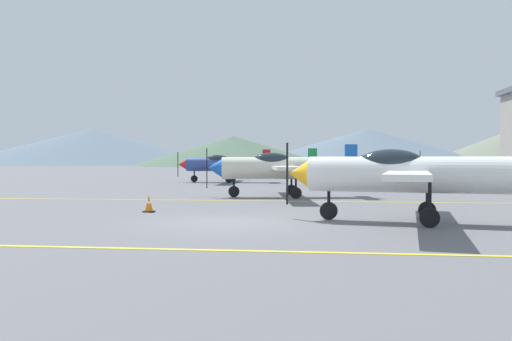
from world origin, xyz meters
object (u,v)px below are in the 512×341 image
at_px(traffic_cone_front, 149,204).
at_px(airplane_mid, 284,167).
at_px(airplane_near, 411,173).
at_px(car_sedan, 419,171).
at_px(airplane_far, 361,165).
at_px(airplane_back, 225,164).

bearing_deg(traffic_cone_front, airplane_mid, 61.05).
height_order(airplane_near, car_sedan, airplane_near).
xyz_separation_m(airplane_far, airplane_back, (-10.10, 5.20, 0.00)).
relative_size(airplane_far, airplane_back, 1.00).
bearing_deg(airplane_back, traffic_cone_front, -86.59).
relative_size(airplane_mid, car_sedan, 1.84).
bearing_deg(traffic_cone_front, car_sedan, 61.69).
xyz_separation_m(airplane_mid, airplane_back, (-5.59, 14.96, 0.00)).
bearing_deg(airplane_back, airplane_far, -27.24).
distance_m(airplane_near, traffic_cone_front, 8.91).
xyz_separation_m(car_sedan, traffic_cone_front, (-14.11, -26.19, -0.56)).
relative_size(airplane_near, airplane_far, 1.00).
relative_size(airplane_mid, airplane_back, 1.00).
bearing_deg(airplane_mid, car_sedan, 61.96).
bearing_deg(airplane_near, airplane_back, 112.05).
bearing_deg(car_sedan, airplane_far, -121.43).
bearing_deg(airplane_far, airplane_back, 152.76).
height_order(airplane_near, airplane_back, same).
bearing_deg(car_sedan, airplane_mid, -118.04).
relative_size(airplane_far, traffic_cone_front, 14.50).
bearing_deg(traffic_cone_front, airplane_near, -12.82).
height_order(airplane_near, airplane_far, same).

